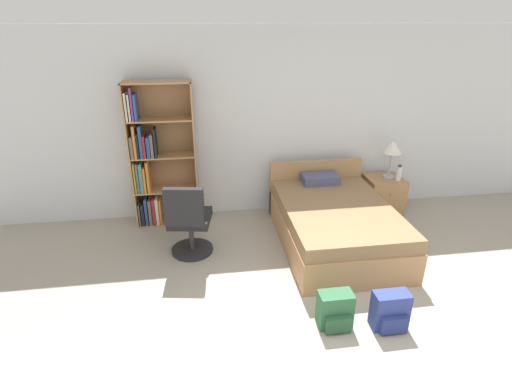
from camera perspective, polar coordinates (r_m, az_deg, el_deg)
The scene contains 10 objects.
ground_plane at distance 3.64m, azimuth 14.88°, elevation -24.37°, with size 14.00×14.00×0.00m, color #A39989.
wall_back at distance 5.71m, azimuth 3.96°, elevation 9.77°, with size 9.00×0.06×2.60m.
bookshelf at distance 5.50m, azimuth -14.26°, elevation 4.29°, with size 0.85×0.32×1.95m.
bed at distance 5.17m, azimuth 11.06°, elevation -4.23°, with size 1.33×1.97×0.80m.
office_chair at distance 4.78m, azimuth -9.58°, elevation -4.28°, with size 0.55×0.63×0.97m.
nightstand at distance 6.20m, azimuth 17.65°, elevation -0.30°, with size 0.52×0.50×0.53m.
table_lamp at distance 6.00m, azimuth 18.93°, elevation 5.92°, with size 0.27×0.27×0.55m.
water_bottle at distance 6.03m, azimuth 19.72°, elevation 2.55°, with size 0.08×0.08×0.23m.
backpack_blue at distance 4.04m, azimuth 18.64°, elevation -15.86°, with size 0.33×0.22×0.37m.
backpack_green at distance 3.94m, azimuth 11.26°, elevation -16.28°, with size 0.32×0.25×0.35m.
Camera 1 is at (-1.18, -2.19, 2.66)m, focal length 28.00 mm.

